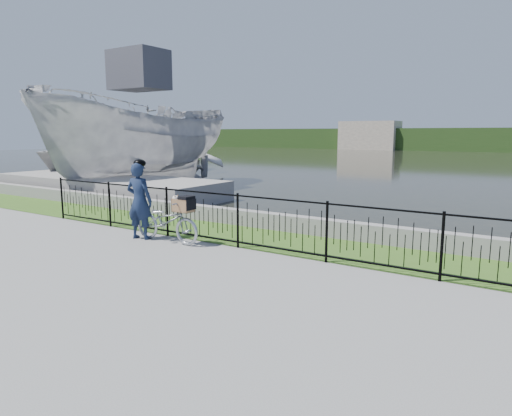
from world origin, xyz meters
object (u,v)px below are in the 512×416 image
Objects in this scene: cyclist at (139,200)px; dock at (106,186)px; boat_far at (122,153)px; boat_near at (142,140)px; bicycle_rig at (167,220)px.

dock is at bearing 146.44° from cyclist.
dock is 8.06m from boat_far.
boat_near is (-0.27, 2.17, 1.71)m from dock.
cyclist is (6.68, -4.43, 0.54)m from dock.
bicycle_rig is 0.17× the size of boat_near.
boat_near is at bearing -33.34° from boat_far.
dock is at bearing -83.01° from boat_near.
cyclist is 15.94m from boat_far.
cyclist is at bearing -43.54° from boat_near.
bicycle_rig is 16.46m from boat_far.
boat_near reaches higher than bicycle_rig.
dock is 5.57× the size of cyclist.
cyclist reaches higher than bicycle_rig.
dock is 8.58m from bicycle_rig.
bicycle_rig is 0.99× the size of cyclist.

